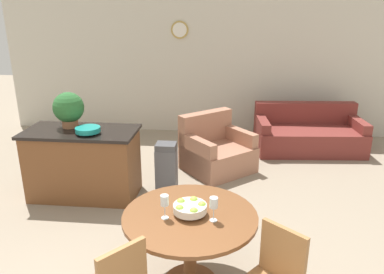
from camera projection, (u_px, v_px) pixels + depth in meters
wall_back at (203, 66)px, 7.40m from camera, size 8.00×0.09×2.70m
dining_table at (190, 231)px, 3.28m from camera, size 1.18×1.18×0.73m
fruit_bowl at (190, 208)px, 3.21m from camera, size 0.29×0.29×0.12m
wine_glass_left at (165, 201)px, 3.12m from camera, size 0.07×0.07×0.22m
wine_glass_right at (214, 204)px, 3.09m from camera, size 0.07×0.07×0.22m
kitchen_island at (84, 163)px, 4.99m from camera, size 1.46×0.73×0.93m
teal_bowl at (88, 130)px, 4.69m from camera, size 0.31×0.31×0.09m
potted_plant at (69, 109)px, 4.89m from camera, size 0.40×0.40×0.47m
trash_bin at (166, 167)px, 5.16m from camera, size 0.28×0.25×0.70m
couch at (308, 135)px, 6.71m from camera, size 1.90×1.08×0.80m
armchair at (216, 152)px, 5.86m from camera, size 1.27×1.26×0.88m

